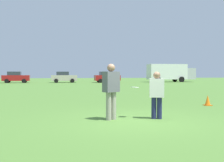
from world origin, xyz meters
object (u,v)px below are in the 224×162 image
object	(u,v)px
player_defender	(157,93)
parked_car_mid_right	(107,77)
parked_car_mid_left	(16,77)
traffic_cone	(208,100)
frisbee	(135,87)
parked_car_center	(64,77)
box_truck	(170,72)
player_thrower	(111,88)

from	to	relation	value
player_defender	parked_car_mid_right	size ratio (longest dim) A/B	0.36
parked_car_mid_left	parked_car_mid_right	xyz separation A→B (m)	(14.67, -1.78, 0.00)
traffic_cone	frisbee	bearing A→B (deg)	-148.76
traffic_cone	parked_car_center	bearing A→B (deg)	98.61
parked_car_mid_left	frisbee	bearing A→B (deg)	-77.08
frisbee	parked_car_mid_left	bearing A→B (deg)	102.92
box_truck	player_defender	bearing A→B (deg)	-114.99
player_defender	parked_car_center	distance (m)	37.37
traffic_cone	box_truck	distance (m)	36.65
player_thrower	parked_car_center	xyz separation A→B (m)	(-0.12, 37.21, -0.06)
frisbee	parked_car_mid_left	distance (m)	38.39
parked_car_mid_right	box_truck	xyz separation A→B (m)	(11.76, 0.96, 0.83)
box_truck	player_thrower	bearing A→B (deg)	-116.91
parked_car_center	frisbee	bearing A→B (deg)	-88.53
frisbee	parked_car_mid_right	xyz separation A→B (m)	(6.09, 35.63, -0.08)
frisbee	box_truck	bearing A→B (deg)	64.00
parked_car_mid_left	parked_car_center	xyz separation A→B (m)	(7.64, -0.42, 0.00)
frisbee	traffic_cone	bearing A→B (deg)	31.24
player_thrower	player_defender	size ratio (longest dim) A/B	1.16
player_thrower	traffic_cone	world-z (taller)	player_thrower
frisbee	traffic_cone	xyz separation A→B (m)	(4.26, 2.58, -0.77)
player_thrower	frisbee	distance (m)	0.86
frisbee	parked_car_mid_right	bearing A→B (deg)	80.30
parked_car_mid_left	box_truck	world-z (taller)	box_truck
parked_car_center	parked_car_mid_right	world-z (taller)	same
traffic_cone	box_truck	world-z (taller)	box_truck
player_defender	frisbee	xyz separation A→B (m)	(-0.63, 0.34, 0.16)
parked_car_center	box_truck	world-z (taller)	box_truck
player_defender	frisbee	bearing A→B (deg)	151.48
player_defender	traffic_cone	distance (m)	4.70
player_thrower	parked_car_center	size ratio (longest dim) A/B	0.42
player_thrower	parked_car_center	bearing A→B (deg)	90.18
parked_car_mid_right	frisbee	bearing A→B (deg)	-99.70
player_defender	parked_car_mid_left	world-z (taller)	parked_car_mid_left
parked_car_mid_right	traffic_cone	bearing A→B (deg)	-93.17
frisbee	parked_car_mid_left	world-z (taller)	parked_car_mid_left
parked_car_mid_left	parked_car_mid_right	bearing A→B (deg)	-6.93
player_thrower	parked_car_mid_left	distance (m)	38.42
parked_car_mid_left	parked_car_center	distance (m)	7.65
frisbee	parked_car_mid_right	size ratio (longest dim) A/B	0.06
frisbee	player_thrower	bearing A→B (deg)	-165.54
player_thrower	parked_car_mid_right	bearing A→B (deg)	79.07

